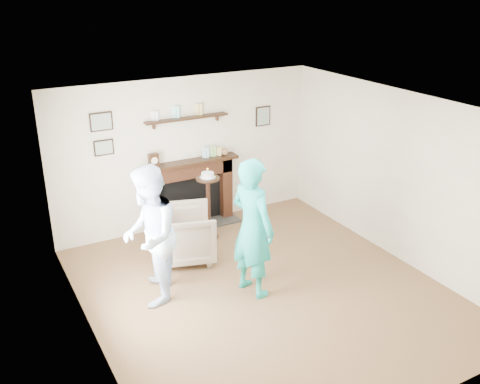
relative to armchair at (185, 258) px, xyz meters
name	(u,v)px	position (x,y,z in m)	size (l,w,h in m)	color
ground	(264,291)	(0.57, -1.35, 0.00)	(5.00, 5.00, 0.00)	brown
room_shell	(239,163)	(0.57, -0.66, 1.62)	(4.54, 5.02, 2.52)	white
armchair	(185,258)	(0.00, 0.00, 0.00)	(0.86, 0.88, 0.80)	#C4A891
man	(154,298)	(-0.79, -0.80, 0.00)	(0.89, 0.70, 1.84)	#C9DAFB
woman	(252,290)	(0.44, -1.26, 0.00)	(0.69, 0.45, 1.88)	teal
pedestal_table	(208,196)	(0.62, 0.45, 0.73)	(0.37, 0.37, 1.19)	black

